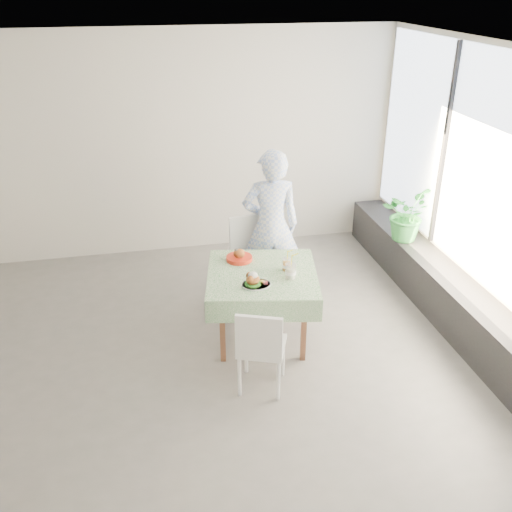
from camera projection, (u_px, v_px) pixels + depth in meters
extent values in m
plane|color=#5C5A57|center=(187.00, 357.00, 5.51)|extent=(6.00, 6.00, 0.00)
plane|color=white|center=(166.00, 52.00, 4.26)|extent=(6.00, 6.00, 0.00)
cube|color=beige|center=(160.00, 147.00, 7.07)|extent=(6.00, 0.02, 2.80)
cube|color=beige|center=(225.00, 428.00, 2.69)|extent=(6.00, 0.02, 2.80)
cube|color=beige|center=(492.00, 198.00, 5.45)|extent=(0.02, 5.00, 2.80)
cube|color=#D1E0F9|center=(494.00, 173.00, 5.33)|extent=(0.01, 4.80, 2.18)
cube|color=black|center=(454.00, 304.00, 5.92)|extent=(0.40, 4.80, 0.50)
cube|color=brown|center=(262.00, 276.00, 5.50)|extent=(1.05, 1.05, 0.04)
cube|color=beige|center=(262.00, 273.00, 5.49)|extent=(1.22, 1.22, 0.01)
cube|color=white|center=(255.00, 262.00, 6.28)|extent=(0.50, 0.50, 0.04)
cube|color=white|center=(249.00, 234.00, 6.34)|extent=(0.45, 0.10, 0.45)
cube|color=white|center=(262.00, 346.00, 4.95)|extent=(0.51, 0.51, 0.04)
cube|color=white|center=(259.00, 337.00, 4.70)|extent=(0.38, 0.18, 0.39)
imported|color=#94B0ED|center=(271.00, 226.00, 6.21)|extent=(0.65, 0.45, 1.72)
cylinder|color=white|center=(256.00, 285.00, 5.26)|extent=(0.27, 0.27, 0.02)
cylinder|color=#185515|center=(253.00, 284.00, 5.25)|extent=(0.15, 0.15, 0.02)
ellipsoid|color=brown|center=(253.00, 280.00, 5.23)|extent=(0.13, 0.12, 0.10)
ellipsoid|color=white|center=(253.00, 275.00, 5.21)|extent=(0.09, 0.09, 0.06)
cylinder|color=maroon|center=(265.00, 283.00, 5.26)|extent=(0.05, 0.05, 0.02)
cylinder|color=white|center=(287.00, 265.00, 5.51)|extent=(0.08, 0.08, 0.12)
cylinder|color=orange|center=(287.00, 266.00, 5.51)|extent=(0.07, 0.07, 0.09)
cylinder|color=white|center=(287.00, 259.00, 5.48)|extent=(0.09, 0.09, 0.01)
cylinder|color=yellow|center=(287.00, 255.00, 5.46)|extent=(0.01, 0.03, 0.17)
cylinder|color=white|center=(291.00, 271.00, 5.36)|extent=(0.10, 0.10, 0.14)
cylinder|color=white|center=(291.00, 273.00, 5.37)|extent=(0.09, 0.09, 0.10)
cylinder|color=white|center=(291.00, 264.00, 5.33)|extent=(0.10, 0.10, 0.01)
cylinder|color=yellow|center=(292.00, 259.00, 5.31)|extent=(0.01, 0.04, 0.20)
cylinder|color=#B62512|center=(239.00, 258.00, 5.72)|extent=(0.26, 0.26, 0.04)
cylinder|color=white|center=(239.00, 257.00, 5.72)|extent=(0.22, 0.22, 0.01)
ellipsoid|color=brown|center=(239.00, 253.00, 5.70)|extent=(0.12, 0.11, 0.10)
imported|color=#2A7E3B|center=(406.00, 214.00, 6.65)|extent=(0.75, 0.75, 0.63)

